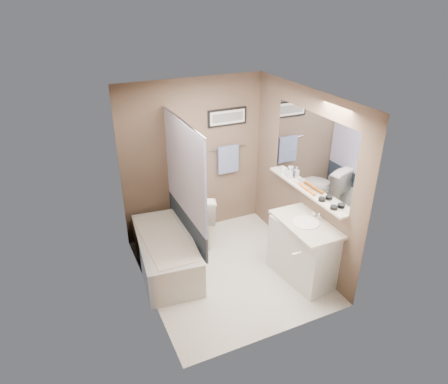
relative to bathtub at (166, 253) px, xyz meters
name	(u,v)px	position (x,y,z in m)	size (l,w,h in m)	color
ground	(229,271)	(0.75, -0.41, -0.25)	(2.50, 2.50, 0.00)	silver
ceiling	(230,99)	(0.75, -0.41, 2.13)	(2.20, 2.50, 0.04)	silver
wall_back	(194,159)	(0.75, 0.82, 0.95)	(2.20, 0.04, 2.40)	brown
wall_front	(282,244)	(0.75, -1.64, 0.95)	(2.20, 0.04, 2.40)	brown
wall_left	(144,211)	(-0.33, -0.41, 0.95)	(0.04, 2.50, 2.40)	brown
wall_right	(302,178)	(1.83, -0.41, 0.95)	(0.04, 2.50, 2.40)	brown
tile_surround	(134,207)	(-0.34, 0.09, 0.75)	(0.02, 1.55, 2.00)	#C1AD92
curtain_rod	(182,120)	(0.35, 0.09, 1.80)	(0.02, 0.02, 1.55)	silver
curtain_upper	(184,169)	(0.35, 0.09, 1.15)	(0.03, 1.45, 1.28)	white
curtain_lower	(187,224)	(0.35, 0.09, 0.33)	(0.03, 1.45, 0.36)	#253446
mirror	(312,152)	(1.84, -0.56, 1.37)	(0.02, 1.60, 1.00)	silver
shelf	(305,190)	(1.79, -0.56, 0.85)	(0.12, 1.60, 0.03)	silver
towel_bar	(228,148)	(1.30, 0.80, 1.05)	(0.02, 0.02, 0.60)	silver
towel	(228,159)	(1.30, 0.78, 0.87)	(0.34, 0.05, 0.44)	#9BB1E2
art_frame	(227,117)	(1.30, 0.82, 1.53)	(0.62, 0.03, 0.26)	black
art_mat	(228,117)	(1.30, 0.80, 1.53)	(0.56, 0.00, 0.20)	white
art_image	(228,117)	(1.30, 0.80, 1.53)	(0.50, 0.00, 0.13)	#595959
door	(325,248)	(1.30, -1.66, 0.75)	(0.80, 0.02, 2.00)	silver
door_handle	(297,253)	(0.97, -1.60, 0.75)	(0.02, 0.02, 0.10)	silver
bathtub	(166,253)	(0.00, 0.00, 0.00)	(0.70, 1.50, 0.50)	silver
tub_rim	(165,238)	(0.00, 0.00, 0.25)	(0.56, 1.36, 0.02)	silver
toilet	(199,215)	(0.69, 0.50, 0.17)	(0.47, 0.82, 0.84)	white
vanity	(304,251)	(1.60, -0.92, 0.15)	(0.50, 0.90, 0.80)	silver
countertop	(306,224)	(1.59, -0.92, 0.57)	(0.54, 0.96, 0.04)	beige
sink_basin	(306,222)	(1.58, -0.92, 0.60)	(0.34, 0.34, 0.01)	white
faucet_spout	(319,216)	(1.78, -0.92, 0.64)	(0.02, 0.02, 0.10)	silver
faucet_knob	(314,214)	(1.78, -0.82, 0.62)	(0.05, 0.05, 0.05)	white
candle_bowl_near	(334,208)	(1.79, -1.16, 0.89)	(0.09, 0.09, 0.04)	black
candle_bowl_far	(322,199)	(1.79, -0.93, 0.89)	(0.09, 0.09, 0.04)	black
hair_brush_front	(310,191)	(1.79, -0.68, 0.89)	(0.04, 0.04, 0.22)	orange
hair_brush_back	(303,186)	(1.79, -0.53, 0.89)	(0.04, 0.04, 0.22)	orange
pink_comb	(296,182)	(1.79, -0.35, 0.87)	(0.03, 0.16, 0.01)	pink
glass_jar	(284,171)	(1.79, -0.05, 0.92)	(0.08, 0.08, 0.10)	white
soap_bottle	(289,173)	(1.79, -0.18, 0.94)	(0.07, 0.07, 0.15)	#999999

